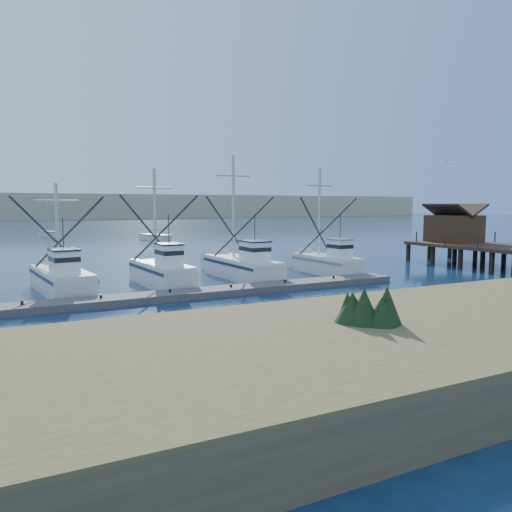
# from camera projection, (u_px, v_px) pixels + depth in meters

# --- Properties ---
(ground) EXTENTS (500.00, 500.00, 0.00)m
(ground) POSITION_uv_depth(u_px,v_px,m) (352.00, 304.00, 28.33)
(ground) COLOR #0D2339
(ground) RESTS_ON ground
(shore_bank) EXTENTS (40.00, 10.00, 1.60)m
(shore_bank) POSITION_uv_depth(u_px,v_px,m) (346.00, 357.00, 15.78)
(shore_bank) COLOR #4C422D
(shore_bank) RESTS_ON ground
(floating_dock) EXTENTS (30.67, 2.55, 0.41)m
(floating_dock) POSITION_uv_depth(u_px,v_px,m) (186.00, 294.00, 30.14)
(floating_dock) COLOR #5F5B55
(floating_dock) RESTS_ON ground
(timber_pier) EXTENTS (7.00, 20.00, 8.00)m
(timber_pier) POSITION_uv_depth(u_px,v_px,m) (485.00, 238.00, 45.25)
(timber_pier) COLOR black
(timber_pier) RESTS_ON ground
(dune_ridge) EXTENTS (360.00, 60.00, 10.00)m
(dune_ridge) POSITION_uv_depth(u_px,v_px,m) (48.00, 206.00, 214.12)
(dune_ridge) COLOR tan
(dune_ridge) RESTS_ON ground
(trawler_fleet) EXTENTS (30.00, 8.87, 9.43)m
(trawler_fleet) POSITION_uv_depth(u_px,v_px,m) (157.00, 273.00, 34.36)
(trawler_fleet) COLOR silver
(trawler_fleet) RESTS_ON ground
(sailboat_near) EXTENTS (3.88, 6.23, 8.10)m
(sailboat_near) POSITION_uv_depth(u_px,v_px,m) (155.00, 237.00, 78.35)
(sailboat_near) COLOR silver
(sailboat_near) RESTS_ON ground
(sailboat_far) EXTENTS (3.17, 5.54, 8.10)m
(sailboat_far) POSITION_uv_depth(u_px,v_px,m) (49.00, 234.00, 87.85)
(sailboat_far) COLOR silver
(sailboat_far) RESTS_ON ground
(flying_gull) EXTENTS (0.99, 0.18, 0.18)m
(flying_gull) POSITION_uv_depth(u_px,v_px,m) (450.00, 163.00, 37.91)
(flying_gull) COLOR white
(flying_gull) RESTS_ON ground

